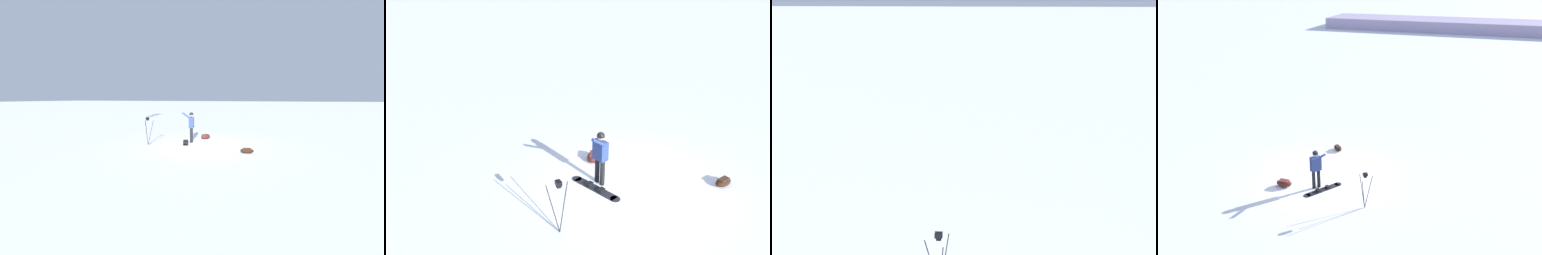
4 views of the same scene
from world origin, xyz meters
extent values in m
plane|color=white|center=(0.00, 0.00, 0.00)|extent=(300.00, 300.00, 0.00)
cylinder|color=black|center=(0.71, -0.45, 0.40)|extent=(0.14, 0.14, 0.80)
cylinder|color=black|center=(0.75, -0.66, 0.40)|extent=(0.14, 0.14, 0.80)
cube|color=navy|center=(0.73, -0.55, 1.08)|extent=(0.34, 0.45, 0.56)
sphere|color=tan|center=(0.73, -0.55, 1.50)|extent=(0.22, 0.22, 0.22)
sphere|color=black|center=(0.73, -0.55, 1.53)|extent=(0.23, 0.23, 0.23)
cylinder|color=navy|center=(0.92, -0.33, 1.46)|extent=(0.52, 0.20, 0.40)
cylinder|color=navy|center=(0.75, -0.75, 1.08)|extent=(0.09, 0.09, 0.56)
cube|color=black|center=(0.99, -0.35, 0.01)|extent=(0.74, 1.46, 0.02)
cylinder|color=black|center=(0.75, 0.34, 0.01)|extent=(0.28, 0.28, 0.02)
cylinder|color=black|center=(1.23, -1.03, 0.01)|extent=(0.28, 0.28, 0.02)
cube|color=black|center=(0.92, -0.14, 0.06)|extent=(0.23, 0.20, 0.08)
cube|color=black|center=(1.06, -0.56, 0.06)|extent=(0.23, 0.20, 0.08)
ellipsoid|color=black|center=(-2.39, 1.18, 0.11)|extent=(0.62, 0.38, 0.22)
cube|color=#402618|center=(-2.39, 1.18, 0.19)|extent=(0.37, 0.23, 0.08)
cylinder|color=#262628|center=(2.62, 0.99, 0.64)|extent=(0.06, 0.32, 1.28)
cylinder|color=#262628|center=(2.50, 0.78, 0.64)|extent=(0.30, 0.15, 1.28)
cylinder|color=#262628|center=(2.75, 0.74, 0.64)|extent=(0.26, 0.22, 1.28)
cube|color=black|center=(2.63, 0.84, 1.30)|extent=(0.10, 0.10, 0.06)
cube|color=black|center=(2.63, 0.84, 1.38)|extent=(0.12, 0.16, 0.10)
ellipsoid|color=#4C1E19|center=(0.25, -1.78, 0.14)|extent=(0.67, 0.74, 0.28)
cube|color=brown|center=(0.25, -1.78, 0.24)|extent=(0.40, 0.45, 0.08)
cube|color=#AB99C0|center=(-38.53, 27.75, 0.81)|extent=(27.44, 33.62, 1.62)
camera|label=1|loc=(-3.18, 11.58, 2.42)|focal=22.13mm
camera|label=2|loc=(5.19, 6.81, 5.66)|focal=32.46mm
camera|label=3|loc=(-4.79, -0.06, 6.21)|focal=39.10mm
camera|label=4|loc=(13.78, -3.11, 7.98)|focal=35.48mm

